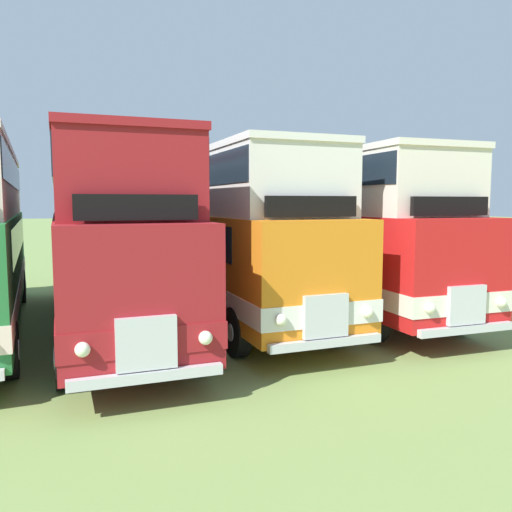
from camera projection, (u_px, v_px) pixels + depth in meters
bus_seventh_in_row at (107, 231)px, 13.02m from camera, size 2.70×11.68×4.49m
bus_eighth_in_row at (232, 228)px, 14.34m from camera, size 2.73×10.56×4.49m
bus_ninth_in_row at (332, 226)px, 15.86m from camera, size 2.75×11.51×4.49m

